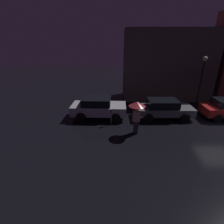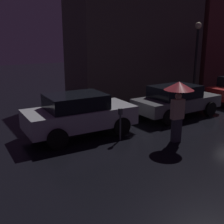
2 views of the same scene
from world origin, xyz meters
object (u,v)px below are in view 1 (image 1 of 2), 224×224
object	(u,v)px
parked_car_silver	(98,107)
pedestrian_with_umbrella	(137,109)
parking_meter	(111,115)
parked_car_grey	(164,108)
street_lamp_near	(202,75)

from	to	relation	value
parked_car_silver	pedestrian_with_umbrella	xyz separation A→B (m)	(2.59, -2.46, 0.83)
parking_meter	parked_car_silver	bearing A→B (deg)	127.23
parked_car_silver	pedestrian_with_umbrella	bearing A→B (deg)	-41.56
parked_car_silver	parked_car_grey	distance (m)	4.99
parking_meter	street_lamp_near	distance (m)	8.44
parked_car_grey	parking_meter	world-z (taller)	parked_car_grey
pedestrian_with_umbrella	street_lamp_near	size ratio (longest dim) A/B	0.49
parked_car_grey	pedestrian_with_umbrella	world-z (taller)	pedestrian_with_umbrella
parked_car_silver	parked_car_grey	size ratio (longest dim) A/B	0.97
parked_car_silver	street_lamp_near	bearing A→B (deg)	15.71
parked_car_grey	parking_meter	size ratio (longest dim) A/B	3.62
parked_car_grey	parked_car_silver	bearing A→B (deg)	178.94
parking_meter	street_lamp_near	xyz separation A→B (m)	(7.44, 3.36, 2.13)
street_lamp_near	parking_meter	bearing A→B (deg)	-155.71
parked_car_grey	pedestrian_with_umbrella	distance (m)	3.55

